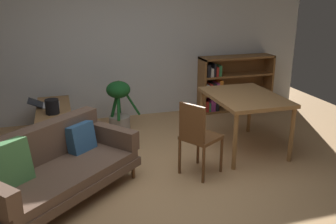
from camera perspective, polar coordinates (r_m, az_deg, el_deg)
The scene contains 10 objects.
ground_plane at distance 4.24m, azimuth -0.49°, elevation -11.87°, with size 8.16×8.16×0.00m, color tan.
back_wall_panel at distance 6.35m, azimuth -7.49°, elevation 11.11°, with size 6.80×0.10×2.70m, color silver.
fabric_couch at distance 4.11m, azimuth -17.46°, elevation -7.88°, with size 1.85×1.74×0.78m.
media_console at distance 5.59m, azimuth -17.07°, elevation -2.15°, with size 0.48×1.37×0.52m.
open_laptop at distance 5.67m, azimuth -18.44°, elevation 1.16°, with size 0.44×0.32×0.11m.
desk_speaker at distance 5.26m, azimuth -17.50°, elevation 0.80°, with size 0.18×0.18×0.20m.
potted_floor_plant at distance 5.75m, azimuth -7.61°, elevation 1.08°, with size 0.52×0.43×0.83m.
dining_table at distance 5.13m, azimuth 11.80°, elevation 1.68°, with size 0.90×1.21×0.78m.
dining_chair_near at distance 4.35m, azimuth 4.61°, elevation -3.56°, with size 0.55×0.55×0.92m.
bookshelf at distance 6.93m, azimuth 9.54°, elevation 4.40°, with size 1.38×0.36×1.00m.
Camera 1 is at (-1.02, -3.52, 2.14)m, focal length 39.35 mm.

